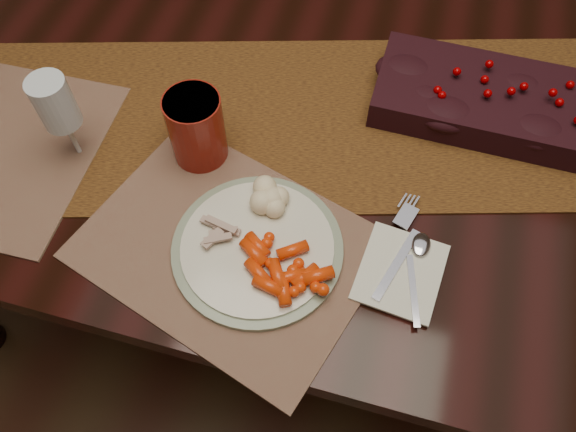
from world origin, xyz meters
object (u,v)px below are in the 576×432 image
(placemat_main, at_px, (229,248))
(baby_carrots, at_px, (286,263))
(centerpiece, at_px, (483,96))
(dinner_plate, at_px, (257,248))
(wine_glass, at_px, (63,120))
(mashed_potatoes, at_px, (267,193))
(napkin, at_px, (401,272))
(dining_table, at_px, (324,209))
(turkey_shreds, at_px, (218,233))
(red_cup, at_px, (196,128))

(placemat_main, xyz_separation_m, baby_carrots, (0.09, -0.02, 0.03))
(centerpiece, relative_size, dinner_plate, 1.40)
(placemat_main, height_order, wine_glass, wine_glass)
(mashed_potatoes, bearing_deg, baby_carrots, -60.46)
(napkin, bearing_deg, centerpiece, 83.50)
(dinner_plate, xyz_separation_m, napkin, (0.21, 0.02, -0.00))
(dining_table, bearing_deg, dinner_plate, -97.56)
(baby_carrots, bearing_deg, mashed_potatoes, 119.54)
(centerpiece, height_order, turkey_shreds, centerpiece)
(baby_carrots, relative_size, napkin, 0.90)
(turkey_shreds, xyz_separation_m, wine_glass, (-0.28, 0.10, 0.05))
(placemat_main, height_order, dinner_plate, dinner_plate)
(dining_table, height_order, centerpiece, centerpiece)
(turkey_shreds, xyz_separation_m, red_cup, (-0.08, 0.15, 0.04))
(turkey_shreds, relative_size, napkin, 0.51)
(centerpiece, bearing_deg, mashed_potatoes, -135.96)
(dinner_plate, relative_size, baby_carrots, 2.11)
(centerpiece, height_order, napkin, centerpiece)
(dining_table, relative_size, red_cup, 14.87)
(dining_table, distance_m, napkin, 0.52)
(dining_table, height_order, red_cup, red_cup)
(baby_carrots, height_order, mashed_potatoes, mashed_potatoes)
(dining_table, height_order, baby_carrots, baby_carrots)
(red_cup, bearing_deg, turkey_shreds, -60.67)
(dining_table, distance_m, placemat_main, 0.51)
(centerpiece, distance_m, turkey_shreds, 0.50)
(napkin, bearing_deg, wine_glass, 177.99)
(baby_carrots, xyz_separation_m, napkin, (0.16, 0.04, -0.02))
(red_cup, bearing_deg, mashed_potatoes, -27.45)
(mashed_potatoes, relative_size, turkey_shreds, 1.03)
(dining_table, relative_size, wine_glass, 11.11)
(placemat_main, relative_size, wine_glass, 2.57)
(centerpiece, distance_m, mashed_potatoes, 0.41)
(mashed_potatoes, bearing_deg, placemat_main, -112.70)
(baby_carrots, height_order, wine_glass, wine_glass)
(mashed_potatoes, bearing_deg, dining_table, 78.45)
(red_cup, height_order, wine_glass, wine_glass)
(placemat_main, distance_m, baby_carrots, 0.10)
(dinner_plate, relative_size, napkin, 1.89)
(dinner_plate, relative_size, turkey_shreds, 3.69)
(turkey_shreds, relative_size, wine_glass, 0.42)
(centerpiece, bearing_deg, red_cup, -153.51)
(napkin, distance_m, red_cup, 0.38)
(wine_glass, bearing_deg, baby_carrots, -17.17)
(dining_table, height_order, napkin, napkin)
(dining_table, relative_size, dinner_plate, 7.13)
(dining_table, xyz_separation_m, turkey_shreds, (-0.10, -0.33, 0.40))
(turkey_shreds, bearing_deg, red_cup, 119.33)
(dining_table, xyz_separation_m, centerpiece, (0.24, 0.03, 0.41))
(dining_table, bearing_deg, placemat_main, -104.52)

